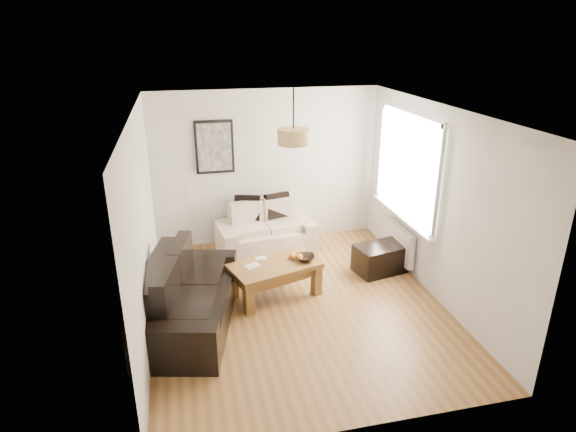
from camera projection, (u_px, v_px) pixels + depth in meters
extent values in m
plane|color=brown|center=(298.00, 303.00, 6.56)|extent=(4.50, 4.50, 0.00)
cube|color=white|center=(399.00, 242.00, 7.52)|extent=(0.10, 0.90, 0.52)
cylinder|color=tan|center=(293.00, 137.00, 6.02)|extent=(0.40, 0.40, 0.20)
cube|color=black|center=(380.00, 259.00, 7.36)|extent=(0.83, 0.62, 0.43)
cube|color=black|center=(247.00, 208.00, 8.01)|extent=(0.44, 0.24, 0.42)
cube|color=black|center=(278.00, 205.00, 8.12)|extent=(0.44, 0.23, 0.42)
imported|color=black|center=(305.00, 258.00, 6.68)|extent=(0.30, 0.30, 0.07)
sphere|color=orange|center=(294.00, 257.00, 6.70)|extent=(0.07, 0.07, 0.06)
sphere|color=orange|center=(299.00, 257.00, 6.70)|extent=(0.10, 0.10, 0.09)
sphere|color=#FF5715|center=(292.00, 256.00, 6.73)|extent=(0.08, 0.08, 0.08)
cube|color=beige|center=(253.00, 266.00, 6.53)|extent=(0.25, 0.23, 0.01)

